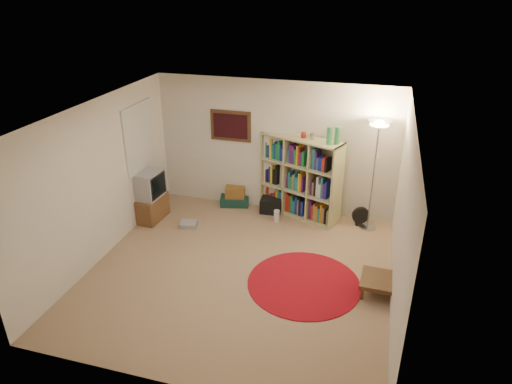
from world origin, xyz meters
TOP-DOWN VIEW (x-y plane):
  - room at (-0.05, 0.05)m, footprint 4.54×4.54m
  - bookshelf at (0.51, 2.13)m, footprint 1.59×0.96m
  - floor_lamp at (1.82, 1.95)m, footprint 0.49×0.49m
  - floor_fan at (1.68, 1.99)m, footprint 0.32×0.21m
  - tv_stand at (-2.12, 1.19)m, footprint 0.51×0.69m
  - dvd_box at (-1.31, 1.09)m, footprint 0.34×0.31m
  - suitcase at (-0.78, 2.17)m, footprint 0.62×0.48m
  - wicker_basket at (-0.76, 2.15)m, footprint 0.42×0.34m
  - duffel_bag at (-0.01, 2.07)m, footprint 0.41×0.35m
  - paper_towel at (0.18, 1.72)m, footprint 0.12×0.12m
  - red_rug at (1.01, -0.03)m, footprint 1.68×1.68m
  - side_table at (2.09, 0.05)m, footprint 0.56×0.56m

SIDE VIEW (x-z plane):
  - red_rug at x=1.01m, z-range 0.00..0.01m
  - dvd_box at x=-1.31m, z-range 0.00..0.10m
  - suitcase at x=-0.78m, z-range 0.00..0.18m
  - paper_towel at x=0.18m, z-range 0.00..0.22m
  - duffel_bag at x=-0.01m, z-range 0.00..0.27m
  - floor_fan at x=1.68m, z-range 0.00..0.36m
  - side_table at x=2.09m, z-range 0.08..0.33m
  - wicker_basket at x=-0.76m, z-range 0.18..0.39m
  - tv_stand at x=-2.12m, z-range -0.02..0.94m
  - bookshelf at x=0.51m, z-range -0.18..1.66m
  - room at x=-0.05m, z-range -0.01..2.53m
  - floor_lamp at x=1.82m, z-range 0.66..2.66m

